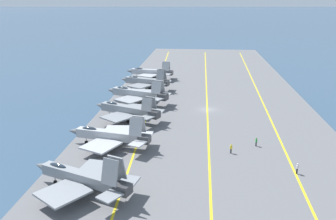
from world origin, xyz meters
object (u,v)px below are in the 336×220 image
at_px(parked_jet_nearest, 82,177).
at_px(parked_jet_fifth, 145,81).
at_px(parked_jet_fourth, 137,94).
at_px(parked_jet_third, 127,110).
at_px(crew_green_vest, 256,141).
at_px(parked_jet_sixth, 150,72).
at_px(crew_white_vest, 297,168).
at_px(parked_jet_second, 110,135).
at_px(crew_yellow_vest, 231,148).

xyz_separation_m(parked_jet_nearest, parked_jet_fifth, (57.26, 0.13, 0.28)).
bearing_deg(parked_jet_fourth, parked_jet_third, -179.59).
bearing_deg(parked_jet_fifth, crew_green_vest, -145.68).
distance_m(parked_jet_nearest, crew_green_vest, 32.21).
height_order(parked_jet_sixth, crew_white_vest, parked_jet_sixth).
relative_size(parked_jet_second, crew_yellow_vest, 9.30).
xyz_separation_m(parked_jet_fifth, crew_green_vest, (-38.66, -26.39, -1.70)).
xyz_separation_m(crew_green_vest, crew_white_vest, (-10.24, -4.73, 0.06)).
bearing_deg(parked_jet_third, parked_jet_sixth, 1.09).
relative_size(parked_jet_nearest, parked_jet_fourth, 0.95).
height_order(parked_jet_nearest, parked_jet_fourth, parked_jet_fourth).
distance_m(parked_jet_fourth, parked_jet_fifth, 13.97).
relative_size(parked_jet_third, parked_jet_fourth, 0.95).
bearing_deg(crew_white_vest, parked_jet_sixth, 26.51).
xyz_separation_m(parked_jet_fourth, crew_white_vest, (-34.93, -30.98, -1.69)).
relative_size(parked_jet_third, crew_white_vest, 9.40).
distance_m(parked_jet_third, parked_jet_sixth, 41.58).
distance_m(parked_jet_sixth, crew_green_vest, 59.71).
bearing_deg(parked_jet_nearest, parked_jet_sixth, 0.54).
bearing_deg(parked_jet_third, parked_jet_nearest, 179.80).
relative_size(parked_jet_fifth, crew_white_vest, 8.82).
xyz_separation_m(parked_jet_third, parked_jet_fifth, (26.97, 0.24, 0.18)).
height_order(parked_jet_second, crew_green_vest, parked_jet_second).
bearing_deg(parked_jet_third, crew_white_vest, -125.38).
distance_m(parked_jet_nearest, parked_jet_sixth, 71.87).
bearing_deg(crew_green_vest, parked_jet_fourth, 46.74).
distance_m(crew_yellow_vest, crew_white_vest, 11.62).
relative_size(crew_green_vest, crew_white_vest, 0.94).
bearing_deg(parked_jet_fifth, parked_jet_sixth, 2.16).
height_order(parked_jet_fourth, crew_green_vest, parked_jet_fourth).
relative_size(crew_yellow_vest, crew_white_vest, 0.99).
relative_size(parked_jet_second, crew_green_vest, 9.73).
distance_m(crew_green_vest, crew_white_vest, 11.28).
distance_m(parked_jet_fourth, parked_jet_sixth, 28.58).
distance_m(parked_jet_fourth, crew_green_vest, 36.08).
bearing_deg(crew_green_vest, parked_jet_second, 95.78).
bearing_deg(parked_jet_fourth, crew_green_vest, -133.26).
distance_m(parked_jet_second, crew_white_vest, 32.01).
xyz_separation_m(parked_jet_sixth, crew_yellow_vest, (-56.85, -22.15, -1.42)).
relative_size(parked_jet_fourth, parked_jet_sixth, 1.09).
height_order(parked_jet_third, crew_white_vest, parked_jet_third).
distance_m(parked_jet_fifth, crew_green_vest, 46.84).
distance_m(parked_jet_fourth, crew_yellow_vest, 35.54).
bearing_deg(parked_jet_sixth, parked_jet_third, -178.91).
bearing_deg(parked_jet_fourth, crew_yellow_vest, -142.81).
distance_m(parked_jet_fourth, crew_white_vest, 46.72).
bearing_deg(crew_yellow_vest, crew_white_vest, -124.93).
relative_size(parked_jet_fourth, parked_jet_fifth, 1.13).
bearing_deg(parked_jet_nearest, parked_jet_third, -0.20).
bearing_deg(parked_jet_fifth, crew_white_vest, -147.52).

